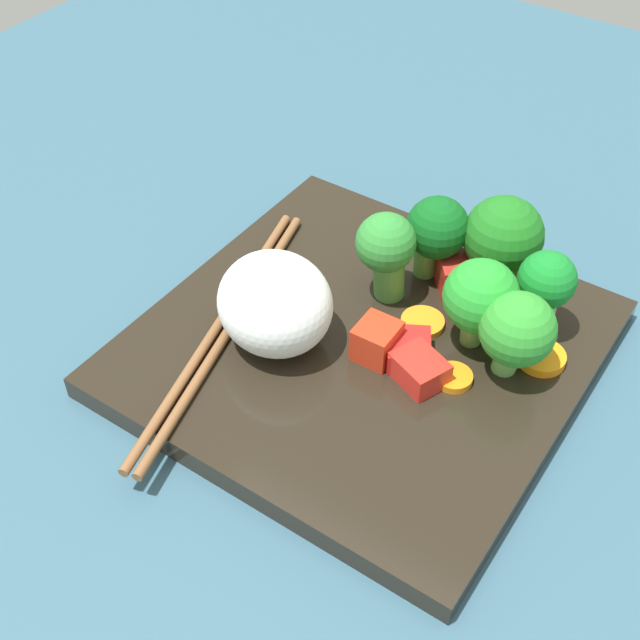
{
  "coord_description": "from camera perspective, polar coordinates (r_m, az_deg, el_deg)",
  "views": [
    {
      "loc": [
        -18.35,
        31.73,
        37.96
      ],
      "look_at": [
        1.99,
        1.89,
        3.53
      ],
      "focal_mm": 47.31,
      "sensor_mm": 36.0,
      "label": 1
    }
  ],
  "objects": [
    {
      "name": "broccoli_floret_5",
      "position": [
        0.48,
        13.19,
        -0.73
      ],
      "size": [
        4.38,
        4.38,
        5.92
      ],
      "color": "#70BD58",
      "rests_on": "square_plate"
    },
    {
      "name": "pepper_chunk_3",
      "position": [
        0.5,
        6.31,
        -1.73
      ],
      "size": [
        3.63,
        3.78,
        1.49
      ],
      "primitive_type": "cube",
      "rotation": [
        0.0,
        0.0,
        2.09
      ],
      "color": "red",
      "rests_on": "square_plate"
    },
    {
      "name": "rice_mound",
      "position": [
        0.5,
        -3.06,
        1.12
      ],
      "size": [
        8.6,
        8.23,
        6.04
      ],
      "primitive_type": "ellipsoid",
      "rotation": [
        0.0,
        0.0,
        6.03
      ],
      "color": "white",
      "rests_on": "square_plate"
    },
    {
      "name": "pepper_chunk_1",
      "position": [
        0.5,
        3.85,
        -1.41
      ],
      "size": [
        2.41,
        2.58,
        2.29
      ],
      "primitive_type": "cube",
      "rotation": [
        0.0,
        0.0,
        1.6
      ],
      "color": "red",
      "rests_on": "square_plate"
    },
    {
      "name": "square_plate",
      "position": [
        0.52,
        2.98,
        -1.86
      ],
      "size": [
        25.63,
        25.63,
        1.53
      ],
      "primitive_type": "cube",
      "rotation": [
        0.0,
        0.0,
        -0.0
      ],
      "color": "black",
      "rests_on": "ground_plane"
    },
    {
      "name": "carrot_slice_0",
      "position": [
        0.53,
        6.95,
        -0.16
      ],
      "size": [
        3.44,
        3.44,
        0.44
      ],
      "primitive_type": "cylinder",
      "rotation": [
        0.0,
        0.0,
        5.96
      ],
      "color": "orange",
      "rests_on": "square_plate"
    },
    {
      "name": "ground_plane",
      "position": [
        0.53,
        2.91,
        -3.19
      ],
      "size": [
        110.0,
        110.0,
        2.0
      ],
      "primitive_type": "cube",
      "color": "#315567"
    },
    {
      "name": "carrot_slice_3",
      "position": [
        0.54,
        11.11,
        0.44
      ],
      "size": [
        3.32,
        3.32,
        0.63
      ],
      "primitive_type": "cylinder",
      "rotation": [
        0.0,
        0.0,
        1.17
      ],
      "color": "orange",
      "rests_on": "square_plate"
    },
    {
      "name": "broccoli_floret_0",
      "position": [
        0.54,
        7.9,
        6.02
      ],
      "size": [
        4.05,
        4.05,
        6.11
      ],
      "color": "#60A344",
      "rests_on": "square_plate"
    },
    {
      "name": "carrot_slice_4",
      "position": [
        0.52,
        14.73,
        -2.46
      ],
      "size": [
        4.1,
        4.1,
        0.57
      ],
      "primitive_type": "cylinder",
      "rotation": [
        0.0,
        0.0,
        5.54
      ],
      "color": "orange",
      "rests_on": "square_plate"
    },
    {
      "name": "chopstick_pair",
      "position": [
        0.52,
        -6.57,
        -0.54
      ],
      "size": [
        7.29,
        23.05,
        0.61
      ],
      "rotation": [
        0.0,
        0.0,
        1.83
      ],
      "color": "brown",
      "rests_on": "square_plate"
    },
    {
      "name": "broccoli_floret_1",
      "position": [
        0.52,
        4.51,
        4.83
      ],
      "size": [
        3.78,
        3.78,
        6.24
      ],
      "color": "#529A44",
      "rests_on": "square_plate"
    },
    {
      "name": "pepper_chunk_2",
      "position": [
        0.49,
        6.73,
        -3.34
      ],
      "size": [
        3.69,
        3.37,
        1.63
      ],
      "primitive_type": "cube",
      "rotation": [
        0.0,
        0.0,
        2.77
      ],
      "color": "red",
      "rests_on": "square_plate"
    },
    {
      "name": "pepper_chunk_0",
      "position": [
        0.55,
        9.32,
        3.03
      ],
      "size": [
        3.55,
        3.57,
        2.32
      ],
      "primitive_type": "cube",
      "rotation": [
        0.0,
        0.0,
        0.7
      ],
      "color": "red",
      "rests_on": "square_plate"
    },
    {
      "name": "carrot_slice_1",
      "position": [
        0.55,
        14.07,
        1.12
      ],
      "size": [
        2.88,
        2.88,
        0.72
      ],
      "primitive_type": "cylinder",
      "rotation": [
        0.0,
        0.0,
        1.05
      ],
      "color": "orange",
      "rests_on": "square_plate"
    },
    {
      "name": "broccoli_floret_4",
      "position": [
        0.51,
        15.05,
        2.3
      ],
      "size": [
        3.51,
        3.51,
        5.84
      ],
      "color": "#73B858",
      "rests_on": "square_plate"
    },
    {
      "name": "broccoli_floret_2",
      "position": [
        0.5,
        10.82,
        1.49
      ],
      "size": [
        4.5,
        4.5,
        6.17
      ],
      "color": "#78B34D",
      "rests_on": "square_plate"
    },
    {
      "name": "broccoli_floret_3",
      "position": [
        0.54,
        12.28,
        5.48
      ],
      "size": [
        5.11,
        5.11,
        6.48
      ],
      "color": "#5E923A",
      "rests_on": "square_plate"
    },
    {
      "name": "carrot_slice_2",
      "position": [
        0.5,
        9.04,
        -3.82
      ],
      "size": [
        2.5,
        2.5,
        0.48
      ],
      "primitive_type": "cylinder",
      "rotation": [
        0.0,
        0.0,
        4.6
      ],
      "color": "orange",
      "rests_on": "square_plate"
    }
  ]
}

